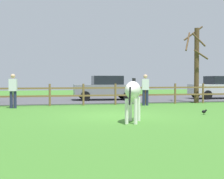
{
  "coord_description": "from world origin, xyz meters",
  "views": [
    {
      "loc": [
        -3.0,
        -11.75,
        1.36
      ],
      "look_at": [
        0.01,
        0.68,
        0.97
      ],
      "focal_mm": 51.24,
      "sensor_mm": 36.0,
      "label": 1
    }
  ],
  "objects_px": {
    "visitor_left_of_tree": "(145,88)",
    "visitor_right_of_tree": "(13,89)",
    "parked_car_silver": "(220,87)",
    "zebra": "(133,93)",
    "crow_on_grass": "(204,111)",
    "parked_car_grey": "(105,88)",
    "bare_tree": "(196,63)"
  },
  "relations": [
    {
      "from": "parked_car_grey",
      "to": "visitor_left_of_tree",
      "type": "xyz_separation_m",
      "value": [
        1.22,
        -4.31,
        0.06
      ]
    },
    {
      "from": "parked_car_silver",
      "to": "visitor_right_of_tree",
      "type": "xyz_separation_m",
      "value": [
        -13.58,
        -4.05,
        0.06
      ]
    },
    {
      "from": "visitor_right_of_tree",
      "to": "zebra",
      "type": "bearing_deg",
      "value": -56.19
    },
    {
      "from": "visitor_right_of_tree",
      "to": "parked_car_grey",
      "type": "bearing_deg",
      "value": 38.79
    },
    {
      "from": "zebra",
      "to": "parked_car_grey",
      "type": "distance_m",
      "value": 10.58
    },
    {
      "from": "parked_car_silver",
      "to": "parked_car_grey",
      "type": "xyz_separation_m",
      "value": [
        -8.1,
        0.35,
        0.0
      ]
    },
    {
      "from": "zebra",
      "to": "bare_tree",
      "type": "bearing_deg",
      "value": 49.77
    },
    {
      "from": "crow_on_grass",
      "to": "visitor_right_of_tree",
      "type": "bearing_deg",
      "value": 147.84
    },
    {
      "from": "bare_tree",
      "to": "visitor_left_of_tree",
      "type": "distance_m",
      "value": 3.95
    },
    {
      "from": "crow_on_grass",
      "to": "visitor_left_of_tree",
      "type": "xyz_separation_m",
      "value": [
        -0.73,
        4.76,
        0.78
      ]
    },
    {
      "from": "parked_car_silver",
      "to": "visitor_right_of_tree",
      "type": "height_order",
      "value": "visitor_right_of_tree"
    },
    {
      "from": "bare_tree",
      "to": "parked_car_grey",
      "type": "relative_size",
      "value": 1.12
    },
    {
      "from": "zebra",
      "to": "visitor_right_of_tree",
      "type": "distance_m",
      "value": 7.33
    },
    {
      "from": "parked_car_silver",
      "to": "visitor_left_of_tree",
      "type": "height_order",
      "value": "visitor_left_of_tree"
    },
    {
      "from": "parked_car_grey",
      "to": "visitor_right_of_tree",
      "type": "height_order",
      "value": "visitor_right_of_tree"
    },
    {
      "from": "bare_tree",
      "to": "parked_car_silver",
      "type": "xyz_separation_m",
      "value": [
        3.37,
        2.89,
        -1.52
      ]
    },
    {
      "from": "zebra",
      "to": "crow_on_grass",
      "type": "xyz_separation_m",
      "value": [
        3.34,
        1.42,
        -0.8
      ]
    },
    {
      "from": "zebra",
      "to": "visitor_left_of_tree",
      "type": "xyz_separation_m",
      "value": [
        2.61,
        6.18,
        -0.02
      ]
    },
    {
      "from": "bare_tree",
      "to": "crow_on_grass",
      "type": "distance_m",
      "value": 6.83
    },
    {
      "from": "parked_car_grey",
      "to": "visitor_right_of_tree",
      "type": "relative_size",
      "value": 2.5
    },
    {
      "from": "bare_tree",
      "to": "visitor_right_of_tree",
      "type": "height_order",
      "value": "bare_tree"
    },
    {
      "from": "zebra",
      "to": "parked_car_grey",
      "type": "height_order",
      "value": "parked_car_grey"
    },
    {
      "from": "zebra",
      "to": "parked_car_silver",
      "type": "bearing_deg",
      "value": 46.86
    },
    {
      "from": "parked_car_silver",
      "to": "visitor_left_of_tree",
      "type": "xyz_separation_m",
      "value": [
        -6.89,
        -3.95,
        0.06
      ]
    },
    {
      "from": "bare_tree",
      "to": "visitor_right_of_tree",
      "type": "distance_m",
      "value": 10.38
    },
    {
      "from": "bare_tree",
      "to": "crow_on_grass",
      "type": "xyz_separation_m",
      "value": [
        -2.79,
        -5.82,
        -2.23
      ]
    },
    {
      "from": "parked_car_grey",
      "to": "bare_tree",
      "type": "bearing_deg",
      "value": -34.39
    },
    {
      "from": "crow_on_grass",
      "to": "visitor_left_of_tree",
      "type": "relative_size",
      "value": 0.13
    },
    {
      "from": "crow_on_grass",
      "to": "parked_car_silver",
      "type": "height_order",
      "value": "parked_car_silver"
    },
    {
      "from": "visitor_left_of_tree",
      "to": "visitor_right_of_tree",
      "type": "distance_m",
      "value": 6.69
    },
    {
      "from": "parked_car_grey",
      "to": "visitor_left_of_tree",
      "type": "relative_size",
      "value": 2.5
    },
    {
      "from": "visitor_left_of_tree",
      "to": "zebra",
      "type": "bearing_deg",
      "value": -112.9
    }
  ]
}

